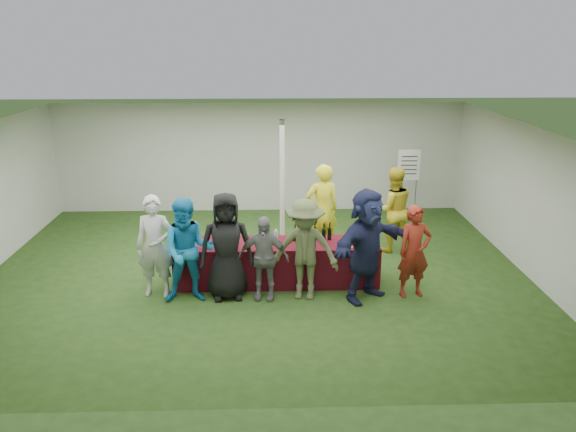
{
  "coord_description": "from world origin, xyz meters",
  "views": [
    {
      "loc": [
        0.27,
        -9.68,
        4.27
      ],
      "look_at": [
        0.56,
        -0.39,
        1.25
      ],
      "focal_mm": 35.0,
      "sensor_mm": 36.0,
      "label": 1
    }
  ],
  "objects_px": {
    "customer_3": "(263,258)",
    "customer_5": "(367,245)",
    "wine_list_sign": "(408,171)",
    "customer_6": "(414,252)",
    "customer_4": "(305,250)",
    "dump_bucket": "(370,242)",
    "customer_2": "(226,246)",
    "staff_back": "(392,209)",
    "serving_table": "(277,263)",
    "customer_0": "(155,246)",
    "staff_pourer": "(322,210)",
    "customer_1": "(188,251)"
  },
  "relations": [
    {
      "from": "wine_list_sign",
      "to": "staff_pourer",
      "type": "relative_size",
      "value": 0.96
    },
    {
      "from": "serving_table",
      "to": "customer_0",
      "type": "relative_size",
      "value": 2.05
    },
    {
      "from": "wine_list_sign",
      "to": "customer_3",
      "type": "bearing_deg",
      "value": -131.68
    },
    {
      "from": "customer_4",
      "to": "customer_5",
      "type": "height_order",
      "value": "customer_5"
    },
    {
      "from": "customer_4",
      "to": "dump_bucket",
      "type": "bearing_deg",
      "value": 32.09
    },
    {
      "from": "customer_3",
      "to": "customer_6",
      "type": "height_order",
      "value": "customer_6"
    },
    {
      "from": "customer_0",
      "to": "customer_5",
      "type": "distance_m",
      "value": 3.53
    },
    {
      "from": "customer_4",
      "to": "customer_5",
      "type": "bearing_deg",
      "value": 9.44
    },
    {
      "from": "wine_list_sign",
      "to": "customer_6",
      "type": "relative_size",
      "value": 1.13
    },
    {
      "from": "customer_3",
      "to": "customer_5",
      "type": "height_order",
      "value": "customer_5"
    },
    {
      "from": "dump_bucket",
      "to": "staff_back",
      "type": "height_order",
      "value": "staff_back"
    },
    {
      "from": "staff_back",
      "to": "customer_3",
      "type": "bearing_deg",
      "value": 32.92
    },
    {
      "from": "customer_1",
      "to": "customer_4",
      "type": "bearing_deg",
      "value": -3.32
    },
    {
      "from": "staff_pourer",
      "to": "customer_5",
      "type": "bearing_deg",
      "value": 91.63
    },
    {
      "from": "customer_1",
      "to": "wine_list_sign",
      "type": "bearing_deg",
      "value": 35.05
    },
    {
      "from": "customer_0",
      "to": "customer_6",
      "type": "distance_m",
      "value": 4.35
    },
    {
      "from": "staff_pourer",
      "to": "customer_2",
      "type": "bearing_deg",
      "value": 33.83
    },
    {
      "from": "customer_0",
      "to": "dump_bucket",
      "type": "bearing_deg",
      "value": 7.66
    },
    {
      "from": "wine_list_sign",
      "to": "staff_back",
      "type": "distance_m",
      "value": 1.72
    },
    {
      "from": "customer_2",
      "to": "staff_back",
      "type": "bearing_deg",
      "value": 26.45
    },
    {
      "from": "serving_table",
      "to": "customer_6",
      "type": "xyz_separation_m",
      "value": [
        2.3,
        -0.61,
        0.42
      ]
    },
    {
      "from": "customer_3",
      "to": "customer_5",
      "type": "distance_m",
      "value": 1.72
    },
    {
      "from": "customer_4",
      "to": "customer_5",
      "type": "relative_size",
      "value": 0.91
    },
    {
      "from": "dump_bucket",
      "to": "customer_2",
      "type": "relative_size",
      "value": 0.12
    },
    {
      "from": "customer_6",
      "to": "customer_0",
      "type": "bearing_deg",
      "value": 165.59
    },
    {
      "from": "serving_table",
      "to": "customer_5",
      "type": "height_order",
      "value": "customer_5"
    },
    {
      "from": "customer_5",
      "to": "customer_4",
      "type": "bearing_deg",
      "value": 138.28
    },
    {
      "from": "customer_3",
      "to": "customer_6",
      "type": "xyz_separation_m",
      "value": [
        2.53,
        0.02,
        0.07
      ]
    },
    {
      "from": "serving_table",
      "to": "customer_0",
      "type": "distance_m",
      "value": 2.15
    },
    {
      "from": "serving_table",
      "to": "customer_6",
      "type": "bearing_deg",
      "value": -14.95
    },
    {
      "from": "customer_1",
      "to": "customer_4",
      "type": "xyz_separation_m",
      "value": [
        1.92,
        0.04,
        -0.02
      ]
    },
    {
      "from": "customer_0",
      "to": "customer_1",
      "type": "height_order",
      "value": "customer_1"
    },
    {
      "from": "customer_2",
      "to": "customer_6",
      "type": "xyz_separation_m",
      "value": [
        3.14,
        -0.05,
        -0.12
      ]
    },
    {
      "from": "customer_2",
      "to": "dump_bucket",
      "type": "bearing_deg",
      "value": 1.6
    },
    {
      "from": "staff_back",
      "to": "customer_0",
      "type": "height_order",
      "value": "customer_0"
    },
    {
      "from": "wine_list_sign",
      "to": "customer_4",
      "type": "relative_size",
      "value": 1.04
    },
    {
      "from": "customer_0",
      "to": "staff_back",
      "type": "bearing_deg",
      "value": 27.97
    },
    {
      "from": "customer_2",
      "to": "customer_0",
      "type": "bearing_deg",
      "value": 168.12
    },
    {
      "from": "wine_list_sign",
      "to": "staff_pourer",
      "type": "height_order",
      "value": "staff_pourer"
    },
    {
      "from": "customer_2",
      "to": "wine_list_sign",
      "type": "bearing_deg",
      "value": 36.53
    },
    {
      "from": "customer_2",
      "to": "serving_table",
      "type": "bearing_deg",
      "value": 27.4
    },
    {
      "from": "customer_3",
      "to": "staff_back",
      "type": "bearing_deg",
      "value": 47.44
    },
    {
      "from": "staff_back",
      "to": "customer_6",
      "type": "distance_m",
      "value": 2.12
    },
    {
      "from": "serving_table",
      "to": "customer_6",
      "type": "height_order",
      "value": "customer_6"
    },
    {
      "from": "customer_0",
      "to": "customer_6",
      "type": "relative_size",
      "value": 1.1
    },
    {
      "from": "serving_table",
      "to": "staff_pourer",
      "type": "distance_m",
      "value": 1.73
    },
    {
      "from": "customer_2",
      "to": "customer_6",
      "type": "bearing_deg",
      "value": -7.23
    },
    {
      "from": "staff_pourer",
      "to": "customer_0",
      "type": "bearing_deg",
      "value": 17.72
    },
    {
      "from": "customer_1",
      "to": "customer_5",
      "type": "distance_m",
      "value": 2.93
    },
    {
      "from": "customer_1",
      "to": "customer_5",
      "type": "height_order",
      "value": "customer_5"
    }
  ]
}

